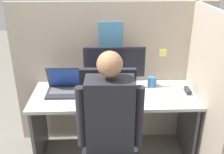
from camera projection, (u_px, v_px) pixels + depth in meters
name	position (u px, v px, depth m)	size (l,w,h in m)	color
cubicle_panel_back	(113.00, 75.00, 2.84)	(2.10, 0.05, 1.56)	tan
cubicle_panel_right	(200.00, 90.00, 2.50)	(0.04, 1.25, 1.56)	tan
desk	(114.00, 109.00, 2.62)	(1.60, 0.62, 0.73)	#B7B7B2
paper_box	(114.00, 85.00, 2.66)	(0.28, 0.21, 0.06)	orange
monitor	(114.00, 64.00, 2.57)	(0.60, 0.20, 0.37)	#232328
laptop	(64.00, 88.00, 2.57)	(0.33, 0.26, 0.26)	#2D2D33
mouse	(85.00, 99.00, 2.43)	(0.06, 0.04, 0.04)	gray
stapler	(188.00, 91.00, 2.57)	(0.04, 0.13, 0.04)	#2D2D33
carrot_toy	(98.00, 101.00, 2.38)	(0.05, 0.15, 0.05)	orange
office_chair	(109.00, 142.00, 2.10)	(0.52, 0.57, 1.16)	black
person	(110.00, 134.00, 1.85)	(0.48, 0.46, 1.39)	black
coffee_mug	(152.00, 82.00, 2.70)	(0.09, 0.09, 0.09)	teal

